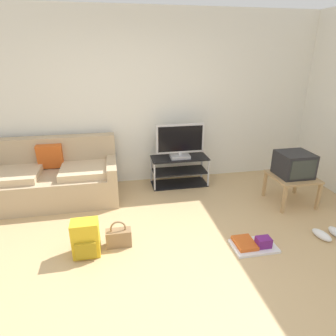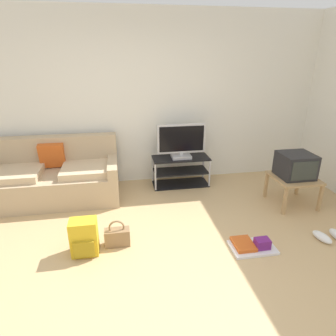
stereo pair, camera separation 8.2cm
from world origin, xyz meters
name	(u,v)px [view 2 (the right image)]	position (x,y,z in m)	size (l,w,h in m)	color
ground_plane	(159,277)	(0.00, 0.00, -0.01)	(9.00, 9.80, 0.02)	tan
wall_back	(136,101)	(0.00, 2.45, 1.35)	(9.00, 0.10, 2.70)	silver
couch	(54,178)	(-1.29, 1.95, 0.33)	(1.87, 0.90, 0.88)	tan
tv_stand	(181,171)	(0.67, 2.10, 0.24)	(0.91, 0.40, 0.48)	black
flat_tv	(181,142)	(0.67, 2.07, 0.75)	(0.77, 0.22, 0.55)	#B2B2B7
side_table	(294,181)	(2.11, 1.16, 0.37)	(0.59, 0.59, 0.42)	tan
crt_tv	(296,165)	(2.11, 1.18, 0.59)	(0.45, 0.43, 0.34)	#232326
backpack	(84,237)	(-0.74, 0.50, 0.20)	(0.29, 0.27, 0.41)	gold
handbag	(117,236)	(-0.39, 0.59, 0.11)	(0.28, 0.13, 0.32)	olive
sneakers_pair	(330,236)	(2.08, 0.27, 0.04)	(0.35, 0.28, 0.09)	white
floor_tray	(252,246)	(1.10, 0.26, 0.04)	(0.49, 0.33, 0.14)	silver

